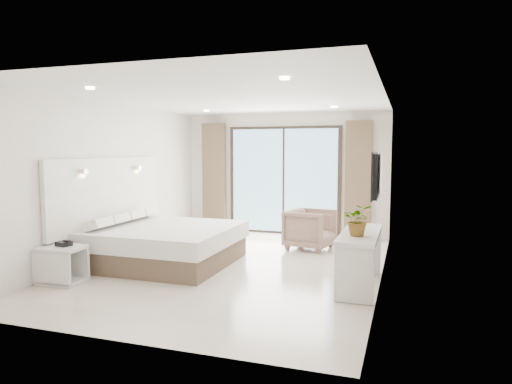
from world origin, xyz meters
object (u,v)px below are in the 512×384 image
Objects in this scene: bed at (164,244)px; armchair at (310,227)px; nightstand at (62,265)px; console_desk at (360,247)px.

armchair is at bearing 41.92° from bed.
bed is 1.67m from nightstand.
nightstand is (-0.80, -1.46, -0.06)m from bed.
bed is at bearing 57.85° from nightstand.
console_desk is (4.03, 1.14, 0.30)m from nightstand.
armchair is at bearing 117.52° from console_desk.
armchair is (2.09, 1.88, 0.09)m from bed.
console_desk is at bearing -5.63° from bed.
armchair reaches higher than nightstand.
bed is 1.40× the size of console_desk.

